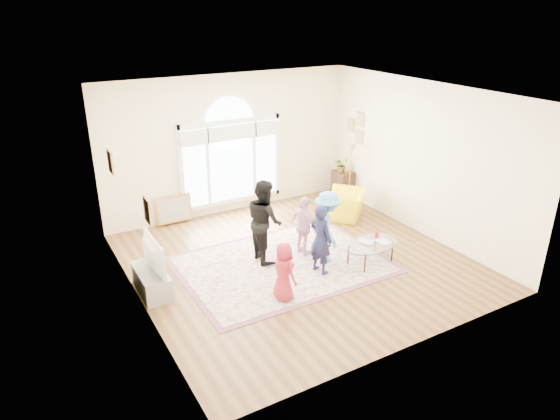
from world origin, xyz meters
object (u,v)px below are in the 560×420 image
television (149,255)px  coffee_table (371,244)px  area_rug (282,264)px  armchair (346,204)px  tv_console (152,281)px

television → coffee_table: television is taller
area_rug → television: bearing=173.5°
television → armchair: (4.84, 0.98, -0.40)m
television → armchair: 4.95m
area_rug → television: television is taller
tv_console → coffee_table: bearing=-14.9°
area_rug → tv_console: size_ratio=3.60×
area_rug → armchair: (2.42, 1.26, 0.30)m
area_rug → tv_console: tv_console is taller
area_rug → coffee_table: size_ratio=2.83×
television → coffee_table: 4.05m
tv_console → armchair: (4.85, 0.98, 0.10)m
tv_console → television: bearing=-0.0°
television → area_rug: bearing=-6.5°
tv_console → coffee_table: (3.91, -1.04, 0.19)m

